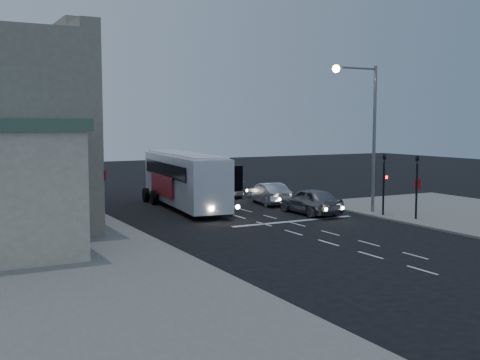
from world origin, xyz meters
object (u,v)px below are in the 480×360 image
regulatory_sign (417,191)px  traffic_signal_main (384,177)px  street_tree (63,140)px  car_sedan_b (224,186)px  car_suv (310,201)px  streetlight (366,121)px  car_sedan_c (191,179)px  traffic_signal_side (417,179)px  car_sedan_a (269,193)px  tour_bus (184,178)px

regulatory_sign → traffic_signal_main: bearing=149.2°
street_tree → car_sedan_b: bearing=-1.5°
street_tree → traffic_signal_main: bearing=-42.0°
car_suv → regulatory_sign: regulatory_sign is taller
car_suv → streetlight: streetlight is taller
car_sedan_c → traffic_signal_side: traffic_signal_side is taller
regulatory_sign → car_suv: bearing=140.5°
car_sedan_a → car_sedan_b: 5.77m
car_sedan_c → regulatory_sign: bearing=96.3°
car_sedan_b → regulatory_sign: size_ratio=2.31×
car_sedan_a → car_sedan_c: size_ratio=0.82×
car_sedan_c → car_suv: bearing=83.7°
car_sedan_a → street_tree: (-12.69, 6.05, 3.75)m
car_sedan_a → regulatory_sign: (4.82, -9.21, 0.85)m
tour_bus → regulatory_sign: 14.85m
car_suv → street_tree: 17.27m
car_sedan_b → street_tree: size_ratio=0.82×
tour_bus → car_sedan_c: 12.11m
tour_bus → traffic_signal_side: 14.87m
car_sedan_c → street_tree: 13.92m
traffic_signal_main → traffic_signal_side: size_ratio=1.00×
car_sedan_a → traffic_signal_main: bearing=119.5°
car_sedan_b → traffic_signal_main: (3.75, -13.93, 1.68)m
car_sedan_c → traffic_signal_main: bearing=92.4°
tour_bus → car_suv: size_ratio=2.50×
car_sedan_a → street_tree: 14.55m
traffic_signal_main → car_sedan_a: bearing=110.8°
traffic_signal_main → regulatory_sign: (1.70, -1.01, -0.82)m
regulatory_sign → car_sedan_b: bearing=110.0°
car_sedan_b → streetlight: bearing=116.1°
tour_bus → car_suv: bearing=-41.0°
car_sedan_a → traffic_signal_side: 10.99m
tour_bus → street_tree: size_ratio=1.95×
car_sedan_b → traffic_signal_side: traffic_signal_side is taller
tour_bus → street_tree: 8.80m
tour_bus → car_sedan_c: tour_bus is taller
car_suv → car_sedan_b: 10.92m
car_sedan_c → streetlight: 19.67m
car_sedan_a → car_suv: bearing=97.7°
tour_bus → car_suv: tour_bus is taller
tour_bus → car_sedan_c: size_ratio=2.17×
traffic_signal_main → street_tree: bearing=138.0°
car_sedan_b → car_sedan_c: car_sedan_c is taller
tour_bus → car_sedan_b: bearing=47.8°
car_sedan_a → car_sedan_b: size_ratio=0.90×
car_suv → street_tree: bearing=-41.8°
car_sedan_c → streetlight: size_ratio=0.62×
car_sedan_c → traffic_signal_side: size_ratio=1.36×
streetlight → car_sedan_c: bearing=100.6°
street_tree → regulatory_sign: bearing=-41.1°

